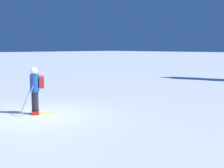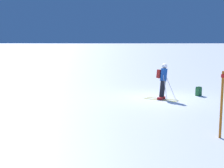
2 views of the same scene
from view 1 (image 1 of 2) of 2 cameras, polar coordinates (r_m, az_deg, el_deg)
The scene contains 2 objects.
ground_plane at distance 12.32m, azimuth -12.95°, elevation -5.65°, with size 300.00×300.00×0.00m, color white.
skier at distance 12.22m, azimuth -13.84°, elevation -0.75°, with size 1.48×1.77×1.90m.
Camera 1 is at (10.29, -6.25, 2.61)m, focal length 50.00 mm.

